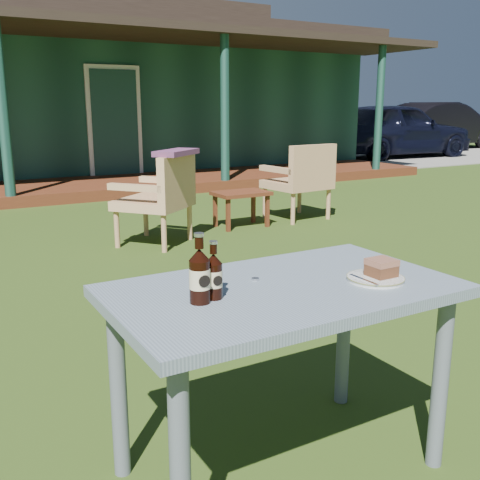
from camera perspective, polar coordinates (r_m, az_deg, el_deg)
ground at (r=3.56m, az=-10.65°, el=-8.66°), size 80.00×80.00×0.00m
gravel_strip at (r=16.45m, az=14.92°, el=8.42°), size 9.00×6.00×0.02m
tree_mid at (r=22.27m, az=-20.65°, el=21.50°), size 0.28×0.28×9.50m
car_near at (r=15.49m, az=15.51°, el=10.74°), size 4.31×1.93×1.44m
car_far at (r=19.09m, az=19.69°, el=10.87°), size 4.38×1.54×1.44m
cafe_table at (r=1.99m, az=4.37°, el=-7.40°), size 1.20×0.70×0.72m
plate at (r=2.06m, az=13.59°, el=-3.80°), size 0.20×0.20×0.01m
cake_slice at (r=2.06m, az=14.18°, el=-2.72°), size 0.09×0.09×0.06m
fork at (r=2.01m, az=12.45°, el=-3.96°), size 0.01×0.14×0.00m
cola_bottle_near at (r=1.80m, az=-2.69°, el=-3.65°), size 0.06×0.06×0.19m
cola_bottle_far at (r=1.76m, az=-4.12°, el=-3.59°), size 0.07×0.07×0.23m
bottle_cap at (r=2.01m, az=1.57°, el=-3.99°), size 0.03×0.03×0.01m
armchair_left at (r=5.48m, az=-8.02°, el=4.59°), size 0.89×0.88×0.88m
armchair_right at (r=6.69m, az=6.32°, el=6.33°), size 0.72×0.68×0.90m
floral_throw at (r=5.36m, az=-6.48°, el=8.83°), size 0.56×0.52×0.05m
side_table at (r=6.26m, az=0.12°, el=4.42°), size 0.60×0.40×0.40m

